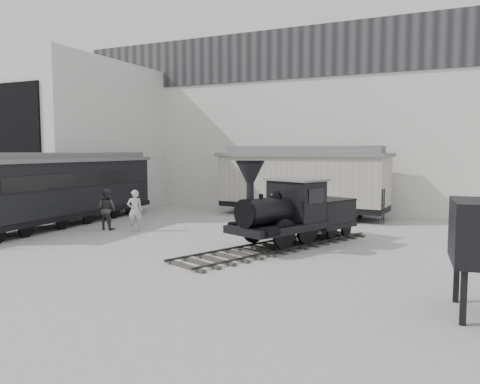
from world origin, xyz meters
The scene contains 8 objects.
ground centered at (0.00, 0.00, 0.00)m, with size 90.00×90.00×0.00m, color #9E9E9B.
north_wall centered at (0.00, 14.98, 5.55)m, with size 34.00×2.51×11.00m.
west_pavilion centered at (-14.50, 9.96, 4.49)m, with size 7.00×12.11×9.00m.
locomotive centered at (1.42, 3.78, 1.20)m, with size 5.41×9.29×3.26m.
boxcar centered at (-0.65, 11.91, 2.07)m, with size 9.85×3.68×3.96m.
passenger_coach centered at (-10.57, 4.20, 1.84)m, with size 3.31×12.59×3.34m.
visitor_a centered at (-6.14, 3.96, 0.96)m, with size 0.70×0.46×1.91m, color silver.
visitor_b centered at (-7.64, 3.81, 0.96)m, with size 0.93×0.72×1.91m, color #39393A.
Camera 1 is at (7.12, -13.39, 3.67)m, focal length 35.00 mm.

